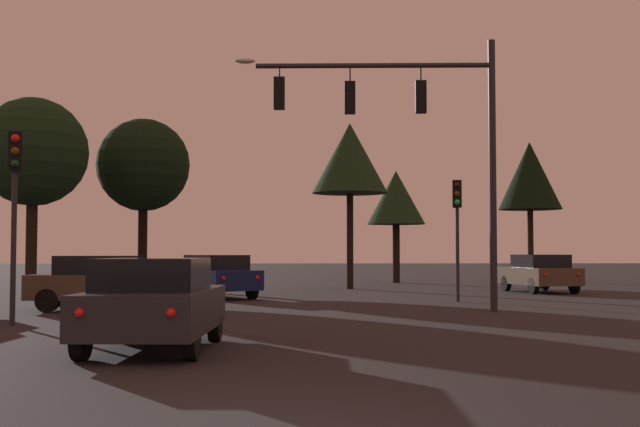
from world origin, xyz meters
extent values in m
plane|color=black|center=(0.00, 24.50, 0.00)|extent=(168.00, 168.00, 0.00)
cylinder|color=#232326|center=(5.93, 14.89, 3.75)|extent=(0.20, 0.20, 7.50)
cylinder|color=#232326|center=(2.67, 15.09, 6.80)|extent=(6.54, 0.54, 0.14)
ellipsoid|color=#F4EACC|center=(-0.90, 15.31, 6.95)|extent=(0.56, 0.28, 0.16)
cylinder|color=#232326|center=(3.97, 15.01, 6.58)|extent=(0.05, 0.05, 0.43)
cube|color=black|center=(3.97, 15.01, 5.91)|extent=(0.31, 0.26, 0.90)
sphere|color=red|center=(3.98, 15.15, 6.19)|extent=(0.18, 0.18, 0.18)
sphere|color=#56380C|center=(3.98, 15.15, 5.91)|extent=(0.18, 0.18, 0.18)
sphere|color=#0C4219|center=(3.98, 15.15, 5.63)|extent=(0.18, 0.18, 0.18)
cylinder|color=#232326|center=(2.01, 15.13, 6.57)|extent=(0.05, 0.05, 0.45)
cube|color=black|center=(2.01, 15.13, 5.90)|extent=(0.31, 0.26, 0.90)
sphere|color=red|center=(2.02, 15.27, 6.18)|extent=(0.18, 0.18, 0.18)
sphere|color=#56380C|center=(2.02, 15.27, 5.90)|extent=(0.18, 0.18, 0.18)
sphere|color=#0C4219|center=(2.02, 15.27, 5.62)|extent=(0.18, 0.18, 0.18)
cylinder|color=#232326|center=(0.06, 15.25, 6.64)|extent=(0.05, 0.05, 0.32)
cube|color=black|center=(0.06, 15.25, 6.03)|extent=(0.31, 0.26, 0.90)
sphere|color=red|center=(0.06, 15.39, 6.31)|extent=(0.18, 0.18, 0.18)
sphere|color=#56380C|center=(0.06, 15.39, 6.03)|extent=(0.18, 0.18, 0.18)
sphere|color=#0C4219|center=(0.06, 15.39, 5.75)|extent=(0.18, 0.18, 0.18)
cylinder|color=#232326|center=(5.87, 19.24, 1.54)|extent=(0.12, 0.12, 3.08)
cube|color=black|center=(5.87, 19.24, 3.53)|extent=(0.34, 0.29, 0.90)
sphere|color=#4C0A0A|center=(5.84, 19.10, 3.81)|extent=(0.18, 0.18, 0.18)
sphere|color=#56380C|center=(5.84, 19.10, 3.53)|extent=(0.18, 0.18, 0.18)
sphere|color=#1EE04C|center=(5.84, 19.10, 3.25)|extent=(0.18, 0.18, 0.18)
cylinder|color=#232326|center=(-5.76, 11.05, 1.70)|extent=(0.12, 0.12, 3.40)
cube|color=black|center=(-5.76, 11.05, 3.85)|extent=(0.36, 0.32, 0.90)
sphere|color=red|center=(-5.72, 10.91, 4.13)|extent=(0.18, 0.18, 0.18)
sphere|color=#56380C|center=(-5.72, 10.91, 3.85)|extent=(0.18, 0.18, 0.18)
sphere|color=#0C4219|center=(-5.72, 10.91, 3.57)|extent=(0.18, 0.18, 0.18)
cube|color=#232328|center=(-1.94, 6.47, 0.66)|extent=(2.05, 4.06, 0.68)
cube|color=black|center=(-1.94, 6.32, 1.26)|extent=(1.70, 2.22, 0.52)
cylinder|color=black|center=(-2.70, 7.81, 0.32)|extent=(0.23, 0.65, 0.64)
cylinder|color=black|center=(-1.05, 7.73, 0.32)|extent=(0.23, 0.65, 0.64)
cylinder|color=black|center=(-2.83, 5.20, 0.32)|extent=(0.23, 0.65, 0.64)
cylinder|color=black|center=(-1.18, 5.12, 0.32)|extent=(0.23, 0.65, 0.64)
sphere|color=red|center=(-2.68, 4.51, 0.76)|extent=(0.14, 0.14, 0.14)
sphere|color=red|center=(-1.39, 4.44, 0.76)|extent=(0.14, 0.14, 0.14)
cube|color=#473828|center=(-4.81, 15.74, 0.66)|extent=(4.01, 1.97, 0.68)
cube|color=black|center=(-4.96, 15.75, 1.26)|extent=(2.19, 1.64, 0.52)
cylinder|color=black|center=(-3.48, 16.47, 0.32)|extent=(0.65, 0.23, 0.64)
cylinder|color=black|center=(-3.56, 14.88, 0.32)|extent=(0.65, 0.23, 0.64)
cylinder|color=black|center=(-6.07, 16.59, 0.32)|extent=(0.65, 0.23, 0.64)
cylinder|color=black|center=(-6.15, 15.01, 0.32)|extent=(0.65, 0.23, 0.64)
sphere|color=red|center=(-6.76, 16.46, 0.76)|extent=(0.14, 0.14, 0.14)
sphere|color=red|center=(-6.81, 15.21, 0.76)|extent=(0.14, 0.14, 0.14)
cube|color=#0F1947|center=(-2.25, 21.62, 0.66)|extent=(3.55, 4.29, 0.68)
cube|color=black|center=(-2.18, 21.50, 1.26)|extent=(2.41, 2.61, 0.52)
cylinder|color=black|center=(-3.60, 22.33, 0.32)|extent=(0.50, 0.65, 0.64)
cylinder|color=black|center=(-2.23, 23.14, 0.32)|extent=(0.50, 0.65, 0.64)
cylinder|color=black|center=(-2.28, 20.10, 0.32)|extent=(0.50, 0.65, 0.64)
cylinder|color=black|center=(-0.90, 20.92, 0.32)|extent=(0.50, 0.65, 0.64)
sphere|color=red|center=(-1.78, 19.61, 0.76)|extent=(0.14, 0.14, 0.14)
sphere|color=red|center=(-0.70, 20.25, 0.76)|extent=(0.14, 0.14, 0.14)
cube|color=#473828|center=(10.47, 25.27, 0.66)|extent=(2.43, 4.16, 0.68)
cube|color=black|center=(10.49, 25.12, 1.26)|extent=(1.91, 2.33, 0.52)
cylinder|color=black|center=(9.45, 26.43, 0.32)|extent=(0.29, 0.66, 0.64)
cylinder|color=black|center=(11.13, 26.67, 0.32)|extent=(0.29, 0.66, 0.64)
cylinder|color=black|center=(9.81, 23.87, 0.32)|extent=(0.29, 0.66, 0.64)
cylinder|color=black|center=(11.49, 24.11, 0.32)|extent=(0.29, 0.66, 0.64)
sphere|color=red|center=(10.09, 23.22, 0.76)|extent=(0.14, 0.14, 0.14)
sphere|color=red|center=(11.40, 23.41, 0.76)|extent=(0.14, 0.14, 0.14)
cylinder|color=black|center=(-10.32, 27.13, 2.11)|extent=(0.46, 0.46, 4.22)
sphere|color=black|center=(-10.32, 27.13, 5.82)|extent=(4.55, 4.55, 4.55)
cylinder|color=black|center=(6.11, 35.60, 1.55)|extent=(0.38, 0.38, 3.09)
cone|color=black|center=(6.11, 35.60, 4.51)|extent=(3.08, 3.08, 2.85)
cylinder|color=black|center=(3.09, 28.52, 2.11)|extent=(0.30, 0.30, 4.22)
cone|color=black|center=(3.09, 28.52, 5.78)|extent=(3.35, 3.35, 3.13)
cylinder|color=black|center=(13.98, 37.81, 2.01)|extent=(0.32, 0.32, 4.01)
cone|color=black|center=(13.98, 37.81, 5.92)|extent=(3.51, 3.51, 3.82)
cylinder|color=black|center=(-6.41, 31.01, 2.09)|extent=(0.43, 0.43, 4.18)
sphere|color=black|center=(-6.41, 31.01, 5.69)|extent=(4.33, 4.33, 4.33)
camera|label=1|loc=(0.22, -7.15, 1.62)|focal=45.65mm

